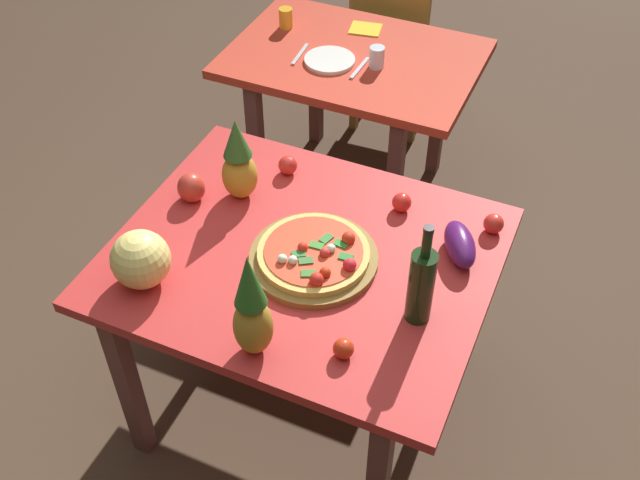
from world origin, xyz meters
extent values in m
plane|color=#4C3828|center=(0.00, 0.00, 0.00)|extent=(10.00, 10.00, 0.00)
cube|color=brown|center=(-0.45, -0.45, 0.37)|extent=(0.06, 0.06, 0.74)
cube|color=brown|center=(-0.45, 0.45, 0.37)|extent=(0.06, 0.06, 0.74)
cube|color=brown|center=(0.45, 0.45, 0.37)|extent=(0.06, 0.06, 0.74)
cube|color=red|center=(0.00, 0.00, 0.76)|extent=(1.20, 0.99, 0.04)
cube|color=brown|center=(-0.64, 0.87, 0.37)|extent=(0.06, 0.06, 0.74)
cube|color=brown|center=(0.02, 0.87, 0.37)|extent=(0.06, 0.06, 0.74)
cube|color=brown|center=(-0.64, 1.53, 0.37)|extent=(0.06, 0.06, 0.74)
cube|color=brown|center=(0.02, 1.53, 0.37)|extent=(0.06, 0.06, 0.74)
cube|color=red|center=(-0.31, 1.20, 0.76)|extent=(1.08, 0.77, 0.04)
cube|color=olive|center=(-0.18, 2.06, 0.21)|extent=(0.04, 0.04, 0.41)
cube|color=olive|center=(-0.51, 2.04, 0.21)|extent=(0.04, 0.04, 0.41)
cube|color=olive|center=(-0.16, 1.73, 0.21)|extent=(0.04, 0.04, 0.41)
cube|color=olive|center=(-0.49, 1.71, 0.21)|extent=(0.04, 0.04, 0.41)
cube|color=olive|center=(-0.34, 1.88, 0.43)|extent=(0.42, 0.42, 0.04)
cube|color=olive|center=(-0.33, 1.70, 0.65)|extent=(0.40, 0.06, 0.40)
cylinder|color=olive|center=(0.05, -0.02, 0.79)|extent=(0.41, 0.41, 0.02)
cylinder|color=#DBBA59|center=(0.05, -0.02, 0.81)|extent=(0.35, 0.35, 0.02)
cylinder|color=red|center=(0.05, -0.02, 0.83)|extent=(0.31, 0.31, 0.00)
sphere|color=red|center=(0.01, -0.03, 0.84)|extent=(0.03, 0.03, 0.03)
sphere|color=red|center=(0.09, -0.02, 0.84)|extent=(0.03, 0.03, 0.03)
sphere|color=red|center=(0.11, -0.14, 0.84)|extent=(0.04, 0.04, 0.04)
sphere|color=red|center=(0.12, -0.10, 0.84)|extent=(0.04, 0.04, 0.04)
sphere|color=red|center=(0.13, 0.06, 0.84)|extent=(0.04, 0.04, 0.04)
sphere|color=red|center=(0.18, -0.04, 0.84)|extent=(0.04, 0.04, 0.04)
cube|color=#347C32|center=(0.06, 0.04, 0.83)|extent=(0.04, 0.05, 0.00)
cube|color=#367A2A|center=(0.07, -0.12, 0.83)|extent=(0.05, 0.04, 0.00)
cube|color=#387032|center=(0.05, -0.07, 0.83)|extent=(0.05, 0.05, 0.00)
cube|color=#298229|center=(0.11, 0.04, 0.83)|extent=(0.05, 0.03, 0.00)
cube|color=#316D31|center=(0.01, -0.06, 0.83)|extent=(0.05, 0.05, 0.00)
cube|color=#227B2C|center=(0.15, -0.01, 0.83)|extent=(0.05, 0.03, 0.00)
cube|color=#39862D|center=(0.05, 0.00, 0.83)|extent=(0.05, 0.03, 0.00)
sphere|color=white|center=(-0.02, -0.10, 0.84)|extent=(0.03, 0.03, 0.03)
sphere|color=white|center=(0.10, 0.00, 0.84)|extent=(0.03, 0.03, 0.03)
sphere|color=white|center=(0.01, -0.09, 0.84)|extent=(0.03, 0.03, 0.03)
cylinder|color=black|center=(0.42, -0.10, 0.90)|extent=(0.08, 0.08, 0.25)
cylinder|color=black|center=(0.42, -0.10, 1.07)|extent=(0.03, 0.03, 0.09)
cylinder|color=black|center=(0.42, -0.10, 1.13)|extent=(0.03, 0.03, 0.02)
ellipsoid|color=#BE8E2A|center=(-0.32, 0.17, 0.86)|extent=(0.12, 0.12, 0.17)
cone|color=#326125|center=(-0.32, 0.17, 1.02)|extent=(0.10, 0.10, 0.14)
ellipsoid|color=#AF872A|center=(0.04, -0.40, 0.88)|extent=(0.11, 0.11, 0.20)
cone|color=#286321|center=(0.04, -0.40, 1.06)|extent=(0.09, 0.09, 0.17)
sphere|color=#EAD974|center=(-0.39, -0.30, 0.87)|extent=(0.18, 0.18, 0.18)
ellipsoid|color=red|center=(-0.46, 0.09, 0.82)|extent=(0.10, 0.10, 0.11)
ellipsoid|color=#4B1557|center=(0.45, 0.20, 0.82)|extent=(0.18, 0.22, 0.09)
sphere|color=red|center=(-0.22, 0.35, 0.81)|extent=(0.07, 0.07, 0.07)
sphere|color=red|center=(0.22, 0.32, 0.81)|extent=(0.07, 0.07, 0.07)
sphere|color=red|center=(0.53, 0.35, 0.81)|extent=(0.07, 0.07, 0.07)
sphere|color=red|center=(0.27, -0.32, 0.81)|extent=(0.06, 0.06, 0.06)
cylinder|color=gold|center=(-0.69, 1.30, 0.82)|extent=(0.06, 0.06, 0.09)
cylinder|color=silver|center=(-0.19, 1.15, 0.82)|extent=(0.06, 0.06, 0.09)
cylinder|color=white|center=(-0.38, 1.10, 0.78)|extent=(0.22, 0.22, 0.02)
cube|color=silver|center=(-0.52, 1.10, 0.78)|extent=(0.03, 0.18, 0.01)
cube|color=silver|center=(-0.24, 1.10, 0.78)|extent=(0.02, 0.18, 0.01)
cube|color=yellow|center=(-0.35, 1.43, 0.78)|extent=(0.16, 0.14, 0.01)
camera|label=1|loc=(0.74, -1.53, 2.48)|focal=42.16mm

